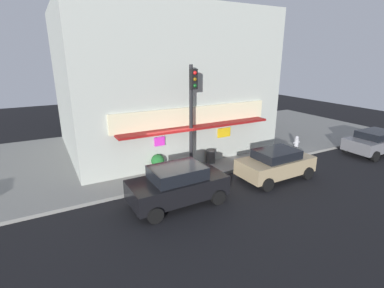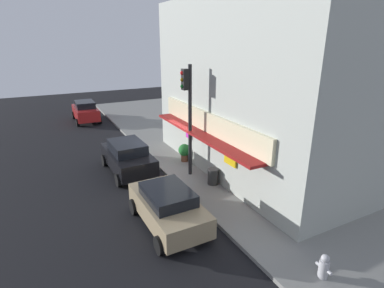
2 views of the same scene
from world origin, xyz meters
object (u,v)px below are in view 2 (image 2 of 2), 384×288
trash_can (213,176)px  traffic_light (188,107)px  pedestrian (249,178)px  parked_car_black (128,157)px  fire_hydrant (324,267)px  potted_plant_by_doorway (184,151)px  potted_plant_by_window (223,161)px  parked_car_red (85,111)px  parked_car_tan (168,206)px

trash_can → traffic_light: bearing=-159.8°
pedestrian → parked_car_black: pedestrian is taller
fire_hydrant → pedestrian: (-4.79, 0.96, 0.58)m
trash_can → pedestrian: bearing=21.2°
trash_can → potted_plant_by_doorway: (-3.20, 0.05, 0.20)m
fire_hydrant → potted_plant_by_window: potted_plant_by_window is taller
fire_hydrant → trash_can: 6.61m
pedestrian → parked_car_black: bearing=-144.9°
traffic_light → parked_car_red: size_ratio=1.36×
pedestrian → potted_plant_by_doorway: bearing=-172.6°
trash_can → parked_car_black: parked_car_black is taller
traffic_light → parked_car_red: bearing=-168.7°
parked_car_black → parked_car_tan: (5.49, -0.04, -0.06)m
trash_can → parked_car_black: 4.73m
parked_car_red → trash_can: bearing=12.2°
fire_hydrant → parked_car_black: parked_car_black is taller
trash_can → parked_car_tan: parked_car_tan is taller
traffic_light → potted_plant_by_window: (0.32, 1.89, -3.01)m
parked_car_black → parked_car_tan: bearing=-0.4°
potted_plant_by_doorway → pedestrian: bearing=7.4°
trash_can → potted_plant_by_window: potted_plant_by_window is taller
parked_car_tan → pedestrian: bearing=91.7°
trash_can → parked_car_red: size_ratio=0.19×
fire_hydrant → trash_can: bearing=177.7°
potted_plant_by_window → parked_car_black: (-2.38, -4.42, 0.22)m
fire_hydrant → parked_car_black: 10.56m
pedestrian → potted_plant_by_doorway: pedestrian is taller
fire_hydrant → parked_car_red: parked_car_red is taller
parked_car_black → potted_plant_by_doorway: bearing=83.3°
parked_car_red → potted_plant_by_doorway: bearing=15.4°
fire_hydrant → parked_car_black: bearing=-164.5°
potted_plant_by_doorway → parked_car_red: bearing=-164.6°
parked_car_red → pedestrian: bearing=13.1°
pedestrian → potted_plant_by_window: (-3.00, 0.63, -0.47)m
parked_car_red → parked_car_tan: parked_car_red is taller
potted_plant_by_window → parked_car_black: bearing=-118.3°
traffic_light → parked_car_black: size_ratio=1.33×
trash_can → potted_plant_by_doorway: potted_plant_by_doorway is taller
traffic_light → fire_hydrant: size_ratio=7.15×
parked_car_black → parked_car_red: (-12.01, -0.28, 0.03)m
traffic_light → parked_car_black: (-2.06, -2.53, -2.79)m
parked_car_tan → fire_hydrant: bearing=31.5°
pedestrian → potted_plant_by_doorway: 5.06m
traffic_light → parked_car_black: traffic_light is taller
pedestrian → parked_car_tan: bearing=-88.3°
trash_can → parked_car_tan: size_ratio=0.20×
potted_plant_by_window → parked_car_red: 15.14m
trash_can → fire_hydrant: bearing=-2.3°
fire_hydrant → potted_plant_by_window: 7.96m
potted_plant_by_doorway → parked_car_tan: size_ratio=0.26×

